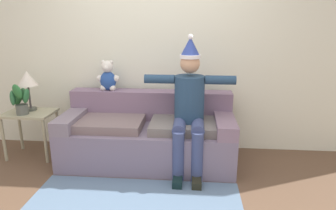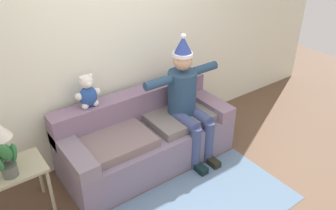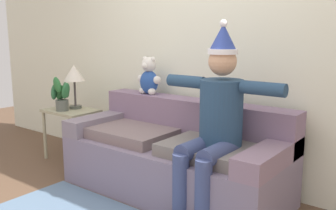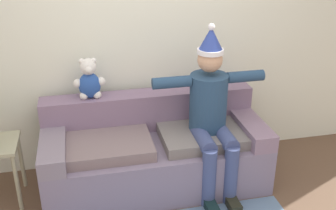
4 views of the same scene
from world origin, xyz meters
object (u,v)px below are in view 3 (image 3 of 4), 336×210
Objects in this scene: couch at (176,157)px; potted_plant at (61,95)px; table_lamp at (74,75)px; person_seated at (215,119)px; side_table at (71,118)px; teddy_bear at (149,77)px.

potted_plant is at bearing -176.58° from couch.
couch is 1.63m from table_lamp.
person_seated reaches higher than table_lamp.
person_seated is 2.61× the size of side_table.
couch reaches higher than side_table.
potted_plant is (-0.03, -0.09, 0.27)m from side_table.
potted_plant reaches higher than couch.
table_lamp is 0.27m from potted_plant.
side_table is at bearing 175.25° from person_seated.
person_seated is at bearing -1.98° from potted_plant.
side_table is 1.18× the size of table_lamp.
teddy_bear is 0.65× the size of side_table.
table_lamp reaches higher than couch.
side_table is (-0.94, -0.26, -0.50)m from teddy_bear.
table_lamp is at bearing 86.00° from potted_plant.
person_seated is 2.02m from table_lamp.
potted_plant is at bearing 178.02° from person_seated.
couch is 1.32× the size of person_seated.
couch is 0.68m from person_seated.
couch is at bearing -3.36° from table_lamp.
potted_plant is (-2.01, 0.07, -0.02)m from person_seated.
teddy_bear is (-1.03, 0.42, 0.21)m from person_seated.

